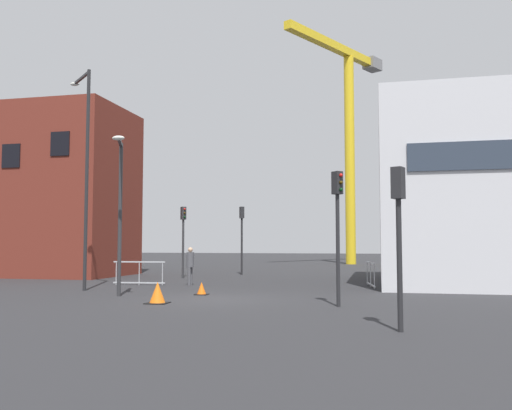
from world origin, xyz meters
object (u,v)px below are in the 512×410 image
at_px(traffic_light_verge, 183,230).
at_px(pedestrian_walking, 190,263).
at_px(streetlamp_tall, 85,161).
at_px(traffic_cone_on_verge, 202,289).
at_px(streetlamp_short, 120,201).
at_px(construction_crane, 348,120).
at_px(traffic_light_island, 242,229).
at_px(traffic_cone_striped, 157,293).
at_px(traffic_light_near, 399,220).
at_px(traffic_light_corner, 338,216).

height_order(traffic_light_verge, pedestrian_walking, traffic_light_verge).
distance_m(streetlamp_tall, pedestrian_walking, 6.45).
bearing_deg(traffic_cone_on_verge, traffic_light_verge, 114.42).
bearing_deg(streetlamp_short, construction_crane, 78.45).
bearing_deg(traffic_light_island, traffic_light_verge, -121.31).
height_order(pedestrian_walking, traffic_cone_striped, pedestrian_walking).
xyz_separation_m(construction_crane, traffic_light_island, (-5.50, -17.55, -10.33)).
bearing_deg(traffic_light_verge, traffic_light_near, -55.58).
xyz_separation_m(traffic_light_verge, traffic_light_island, (2.33, 3.83, 0.13)).
bearing_deg(construction_crane, streetlamp_short, -101.55).
bearing_deg(traffic_cone_striped, construction_crane, 82.65).
xyz_separation_m(streetlamp_short, traffic_light_near, (9.52, -5.63, -0.98)).
xyz_separation_m(traffic_light_near, traffic_cone_striped, (-7.34, 4.01, -2.12)).
bearing_deg(traffic_cone_on_verge, streetlamp_short, -150.97).
relative_size(construction_crane, traffic_light_corner, 4.83).
height_order(construction_crane, streetlamp_tall, construction_crane).
height_order(streetlamp_tall, traffic_light_island, streetlamp_tall).
bearing_deg(streetlamp_short, traffic_light_near, -30.63).
xyz_separation_m(streetlamp_tall, traffic_cone_striped, (4.89, -3.87, -4.98)).
distance_m(traffic_light_corner, traffic_light_near, 4.72).
distance_m(traffic_light_island, traffic_light_near, 21.49).
bearing_deg(traffic_cone_on_verge, traffic_light_corner, -27.16).
bearing_deg(pedestrian_walking, construction_crane, 77.44).
xyz_separation_m(traffic_light_verge, traffic_cone_on_verge, (3.99, -8.79, -2.40)).
distance_m(streetlamp_tall, traffic_cone_striped, 7.98).
xyz_separation_m(traffic_light_island, traffic_cone_striped, (1.22, -15.70, -2.43)).
height_order(streetlamp_short, pedestrian_walking, streetlamp_short).
bearing_deg(pedestrian_walking, traffic_light_verge, 114.04).
bearing_deg(traffic_light_near, pedestrian_walking, 128.04).
relative_size(streetlamp_short, traffic_light_near, 1.55).
xyz_separation_m(streetlamp_short, traffic_cone_striped, (2.18, -1.62, -3.10)).
bearing_deg(construction_crane, traffic_light_near, -85.32).
bearing_deg(pedestrian_walking, traffic_light_corner, -43.81).
relative_size(construction_crane, traffic_cone_on_verge, 42.24).
distance_m(traffic_light_verge, traffic_light_corner, 14.73).
bearing_deg(traffic_light_island, traffic_light_corner, -65.73).
relative_size(streetlamp_tall, traffic_light_near, 2.52).
xyz_separation_m(streetlamp_tall, traffic_light_near, (12.23, -7.88, -2.86)).
relative_size(traffic_light_island, traffic_cone_striped, 6.01).
height_order(streetlamp_tall, streetlamp_short, streetlamp_tall).
height_order(traffic_light_near, traffic_cone_striped, traffic_light_near).
relative_size(traffic_light_island, traffic_light_near, 1.14).
relative_size(streetlamp_tall, traffic_cone_on_verge, 19.30).
height_order(construction_crane, traffic_light_near, construction_crane).
relative_size(streetlamp_short, traffic_cone_on_verge, 11.86).
bearing_deg(traffic_light_island, construction_crane, 72.59).
xyz_separation_m(traffic_light_corner, traffic_light_near, (1.65, -4.40, -0.31)).
distance_m(traffic_light_corner, pedestrian_walking, 10.10).
height_order(traffic_light_near, traffic_cone_on_verge, traffic_light_near).
bearing_deg(pedestrian_walking, traffic_cone_on_verge, -65.16).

